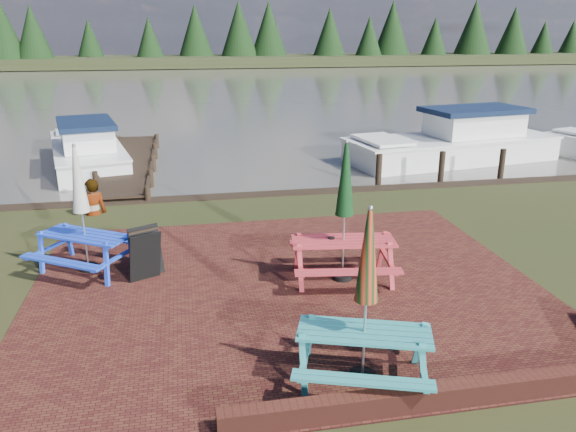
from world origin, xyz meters
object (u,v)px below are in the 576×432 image
(picnic_table_blue, at_px, (84,229))
(chalkboard, at_px, (146,254))
(picnic_table_red, at_px, (344,233))
(jetty, at_px, (129,163))
(picnic_table_teal, at_px, (365,323))
(boat_near, at_px, (455,144))
(boat_jetty, at_px, (87,151))
(person, at_px, (90,179))

(picnic_table_blue, distance_m, chalkboard, 1.32)
(picnic_table_red, bearing_deg, jetty, 122.28)
(picnic_table_teal, xyz_separation_m, boat_near, (7.60, 12.60, -0.41))
(jetty, bearing_deg, boat_near, -2.74)
(picnic_table_blue, bearing_deg, boat_jetty, 130.42)
(boat_jetty, relative_size, boat_near, 0.84)
(boat_jetty, relative_size, person, 3.73)
(jetty, height_order, boat_jetty, boat_jetty)
(picnic_table_blue, height_order, jetty, picnic_table_blue)
(picnic_table_blue, relative_size, boat_near, 0.30)
(picnic_table_red, distance_m, picnic_table_blue, 4.86)
(picnic_table_blue, xyz_separation_m, boat_jetty, (-1.35, 9.68, -0.49))
(picnic_table_blue, relative_size, boat_jetty, 0.36)
(chalkboard, xyz_separation_m, boat_jetty, (-2.48, 10.26, -0.13))
(chalkboard, distance_m, boat_near, 13.73)
(boat_near, xyz_separation_m, person, (-12.04, -4.69, 0.48))
(boat_jetty, bearing_deg, person, -93.30)
(picnic_table_teal, xyz_separation_m, boat_jetty, (-5.42, 14.06, -0.47))
(picnic_table_teal, relative_size, jetty, 0.26)
(chalkboard, xyz_separation_m, boat_near, (10.54, 8.80, -0.07))
(picnic_table_blue, bearing_deg, person, 128.44)
(jetty, relative_size, boat_jetty, 1.34)
(picnic_table_teal, xyz_separation_m, picnic_table_red, (0.61, 3.07, 0.07))
(jetty, height_order, person, person)
(picnic_table_teal, relative_size, chalkboard, 2.52)
(picnic_table_blue, distance_m, boat_near, 14.29)
(boat_near, bearing_deg, picnic_table_blue, 115.74)
(picnic_table_blue, distance_m, jetty, 8.81)
(picnic_table_teal, relative_size, boat_jetty, 0.35)
(picnic_table_red, relative_size, boat_jetty, 0.38)
(boat_near, bearing_deg, jetty, 77.83)
(chalkboard, distance_m, person, 4.40)
(picnic_table_teal, xyz_separation_m, jetty, (-3.97, 13.15, -0.72))
(boat_jetty, distance_m, boat_near, 13.10)
(chalkboard, bearing_deg, boat_near, 13.59)
(boat_near, bearing_deg, boat_jetty, 74.18)
(picnic_table_teal, height_order, boat_jetty, picnic_table_teal)
(picnic_table_red, relative_size, jetty, 0.28)
(picnic_table_teal, distance_m, jetty, 13.76)
(picnic_table_red, xyz_separation_m, picnic_table_blue, (-4.68, 1.31, -0.05))
(picnic_table_teal, xyz_separation_m, picnic_table_blue, (-4.07, 4.37, 0.02))
(chalkboard, height_order, jetty, chalkboard)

